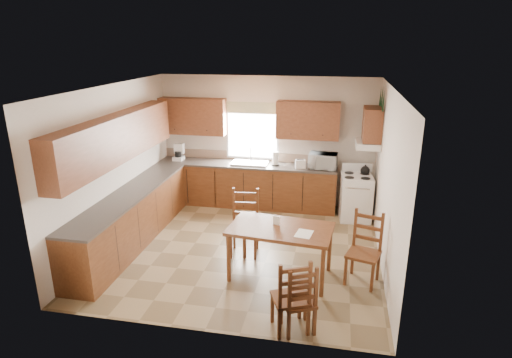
% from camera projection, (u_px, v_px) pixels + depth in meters
% --- Properties ---
extents(floor, '(4.50, 4.50, 0.00)m').
position_uv_depth(floor, '(244.00, 247.00, 7.33)').
color(floor, olive).
rests_on(floor, ground).
extents(ceiling, '(4.50, 4.50, 0.00)m').
position_uv_depth(ceiling, '(243.00, 88.00, 6.48)').
color(ceiling, brown).
rests_on(ceiling, floor).
extents(wall_left, '(4.50, 4.50, 0.00)m').
position_uv_depth(wall_left, '(115.00, 165.00, 7.31)').
color(wall_left, beige).
rests_on(wall_left, floor).
extents(wall_right, '(4.50, 4.50, 0.00)m').
position_uv_depth(wall_right, '(388.00, 181.00, 6.50)').
color(wall_right, beige).
rests_on(wall_right, floor).
extents(wall_back, '(4.50, 4.50, 0.00)m').
position_uv_depth(wall_back, '(267.00, 141.00, 9.00)').
color(wall_back, beige).
rests_on(wall_back, floor).
extents(wall_front, '(4.50, 4.50, 0.00)m').
position_uv_depth(wall_front, '(200.00, 231.00, 4.81)').
color(wall_front, beige).
rests_on(wall_front, floor).
extents(lower_cab_back, '(3.75, 0.60, 0.88)m').
position_uv_depth(lower_cab_back, '(247.00, 185.00, 9.08)').
color(lower_cab_back, brown).
rests_on(lower_cab_back, floor).
extents(lower_cab_left, '(0.60, 3.60, 0.88)m').
position_uv_depth(lower_cab_left, '(132.00, 219.00, 7.40)').
color(lower_cab_left, brown).
rests_on(lower_cab_left, floor).
extents(counter_back, '(3.75, 0.63, 0.04)m').
position_uv_depth(counter_back, '(246.00, 165.00, 8.93)').
color(counter_back, '#423B37').
rests_on(counter_back, lower_cab_back).
extents(counter_left, '(0.63, 3.60, 0.04)m').
position_uv_depth(counter_left, '(130.00, 194.00, 7.26)').
color(counter_left, '#423B37').
rests_on(counter_left, lower_cab_left).
extents(backsplash, '(3.75, 0.01, 0.18)m').
position_uv_depth(backsplash, '(249.00, 156.00, 9.17)').
color(backsplash, '#8A6F5B').
rests_on(backsplash, counter_back).
extents(upper_cab_back_left, '(1.41, 0.33, 0.75)m').
position_uv_depth(upper_cab_back_left, '(193.00, 116.00, 8.97)').
color(upper_cab_back_left, brown).
rests_on(upper_cab_back_left, wall_back).
extents(upper_cab_back_right, '(1.25, 0.33, 0.75)m').
position_uv_depth(upper_cab_back_right, '(308.00, 120.00, 8.53)').
color(upper_cab_back_right, brown).
rests_on(upper_cab_back_right, wall_back).
extents(upper_cab_left, '(0.33, 3.60, 0.75)m').
position_uv_depth(upper_cab_left, '(117.00, 138.00, 6.98)').
color(upper_cab_left, brown).
rests_on(upper_cab_left, wall_left).
extents(upper_cab_stove, '(0.33, 0.62, 0.62)m').
position_uv_depth(upper_cab_stove, '(372.00, 124.00, 7.90)').
color(upper_cab_stove, brown).
rests_on(upper_cab_stove, wall_right).
extents(range_hood, '(0.44, 0.62, 0.12)m').
position_uv_depth(range_hood, '(368.00, 144.00, 8.02)').
color(range_hood, silver).
rests_on(range_hood, wall_right).
extents(window_frame, '(1.13, 0.02, 1.18)m').
position_uv_depth(window_frame, '(252.00, 132.00, 8.97)').
color(window_frame, silver).
rests_on(window_frame, wall_back).
extents(window_pane, '(1.05, 0.01, 1.10)m').
position_uv_depth(window_pane, '(252.00, 132.00, 8.96)').
color(window_pane, white).
rests_on(window_pane, wall_back).
extents(window_valance, '(1.19, 0.01, 0.24)m').
position_uv_depth(window_valance, '(252.00, 108.00, 8.78)').
color(window_valance, '#5E7840').
rests_on(window_valance, wall_back).
extents(sink_basin, '(0.75, 0.45, 0.04)m').
position_uv_depth(sink_basin, '(250.00, 163.00, 8.91)').
color(sink_basin, silver).
rests_on(sink_basin, counter_back).
extents(pine_decal_a, '(0.22, 0.22, 0.36)m').
position_uv_depth(pine_decal_a, '(384.00, 101.00, 7.42)').
color(pine_decal_a, '#10321B').
rests_on(pine_decal_a, wall_right).
extents(pine_decal_b, '(0.22, 0.22, 0.36)m').
position_uv_depth(pine_decal_b, '(382.00, 96.00, 7.71)').
color(pine_decal_b, '#10321B').
rests_on(pine_decal_b, wall_right).
extents(pine_decal_c, '(0.22, 0.22, 0.36)m').
position_uv_depth(pine_decal_c, '(381.00, 96.00, 8.02)').
color(pine_decal_c, '#10321B').
rests_on(pine_decal_c, wall_right).
extents(stove, '(0.64, 0.66, 0.87)m').
position_uv_depth(stove, '(355.00, 198.00, 8.37)').
color(stove, silver).
rests_on(stove, floor).
extents(coffeemaker, '(0.29, 0.32, 0.38)m').
position_uv_depth(coffeemaker, '(178.00, 151.00, 9.14)').
color(coffeemaker, silver).
rests_on(coffeemaker, counter_back).
extents(paper_towel, '(0.16, 0.16, 0.28)m').
position_uv_depth(paper_towel, '(275.00, 159.00, 8.77)').
color(paper_towel, white).
rests_on(paper_towel, counter_back).
extents(toaster, '(0.23, 0.17, 0.17)m').
position_uv_depth(toaster, '(300.00, 164.00, 8.61)').
color(toaster, silver).
rests_on(toaster, counter_back).
extents(microwave, '(0.54, 0.41, 0.31)m').
position_uv_depth(microwave, '(323.00, 161.00, 8.56)').
color(microwave, silver).
rests_on(microwave, counter_back).
extents(dining_table, '(1.57, 1.00, 0.80)m').
position_uv_depth(dining_table, '(280.00, 252.00, 6.34)').
color(dining_table, brown).
rests_on(dining_table, floor).
extents(chair_near_left, '(0.54, 0.53, 0.99)m').
position_uv_depth(chair_near_left, '(290.00, 294.00, 5.13)').
color(chair_near_left, brown).
rests_on(chair_near_left, floor).
extents(chair_near_right, '(0.50, 0.49, 0.91)m').
position_uv_depth(chair_near_right, '(298.00, 297.00, 5.13)').
color(chair_near_right, brown).
rests_on(chair_near_right, floor).
extents(chair_far_left, '(0.49, 0.47, 1.08)m').
position_uv_depth(chair_far_left, '(244.00, 224.00, 6.96)').
color(chair_far_left, brown).
rests_on(chair_far_left, floor).
extents(chair_far_right, '(0.55, 0.53, 1.06)m').
position_uv_depth(chair_far_right, '(364.00, 250.00, 6.12)').
color(chair_far_right, brown).
rests_on(chair_far_right, floor).
extents(table_paper, '(0.27, 0.33, 0.00)m').
position_uv_depth(table_paper, '(304.00, 234.00, 6.01)').
color(table_paper, white).
rests_on(table_paper, dining_table).
extents(table_card, '(0.10, 0.04, 0.13)m').
position_uv_depth(table_card, '(276.00, 220.00, 6.29)').
color(table_card, white).
rests_on(table_card, dining_table).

